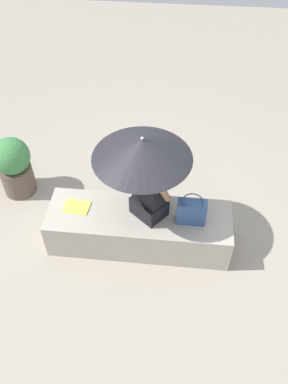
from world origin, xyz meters
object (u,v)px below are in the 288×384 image
at_px(handbag_black, 192,211).
at_px(planter_near, 14,165).
at_px(parasol, 142,149).
at_px(person_seated, 149,189).
at_px(magazine, 77,207).

height_order(handbag_black, planter_near, planter_near).
height_order(parasol, handbag_black, parasol).
xyz_separation_m(person_seated, planter_near, (1.75, -0.64, -0.43)).
distance_m(handbag_black, magazine, 1.27).
xyz_separation_m(handbag_black, planter_near, (2.21, -0.70, -0.20)).
bearing_deg(handbag_black, planter_near, -17.72).
height_order(magazine, planter_near, planter_near).
bearing_deg(parasol, handbag_black, 166.07).
relative_size(parasol, planter_near, 1.22).
bearing_deg(handbag_black, magazine, -3.31).
relative_size(parasol, handbag_black, 3.12).
relative_size(magazine, planter_near, 0.34).
xyz_separation_m(person_seated, parasol, (0.08, -0.06, 0.47)).
distance_m(parasol, handbag_black, 0.89).
bearing_deg(planter_near, magazine, 146.23).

